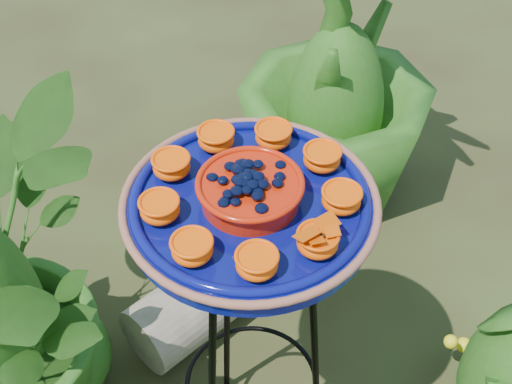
{
  "coord_description": "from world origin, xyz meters",
  "views": [
    {
      "loc": [
        -0.48,
        -0.65,
        1.67
      ],
      "look_at": [
        0.01,
        -0.01,
        0.86
      ],
      "focal_mm": 50.0,
      "sensor_mm": 36.0,
      "label": 1
    }
  ],
  "objects": [
    {
      "name": "shrub_back_right",
      "position": [
        0.73,
        0.54,
        0.52
      ],
      "size": [
        0.71,
        0.71,
        1.04
      ],
      "primitive_type": "imported",
      "rotation": [
        0.0,
        0.0,
        1.81
      ],
      "color": "#285316",
      "rests_on": "ground"
    },
    {
      "name": "feeder_dish",
      "position": [
        0.0,
        -0.0,
        0.84
      ],
      "size": [
        0.49,
        0.49,
        0.1
      ],
      "rotation": [
        0.0,
        0.0,
        -0.23
      ],
      "color": "#080D63",
      "rests_on": "tripod_stand"
    },
    {
      "name": "tripod_stand",
      "position": [
        0.0,
        -0.0,
        0.49
      ],
      "size": [
        0.35,
        0.35,
        0.81
      ],
      "rotation": [
        0.0,
        0.0,
        -0.23
      ],
      "color": "black",
      "rests_on": "ground"
    },
    {
      "name": "driftwood_log",
      "position": [
        0.2,
        0.37,
        0.1
      ],
      "size": [
        0.6,
        0.25,
        0.19
      ],
      "primitive_type": "cylinder",
      "rotation": [
        0.0,
        1.57,
        0.1
      ],
      "color": "tan",
      "rests_on": "ground"
    }
  ]
}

